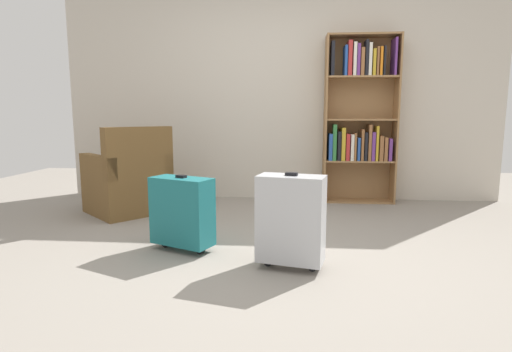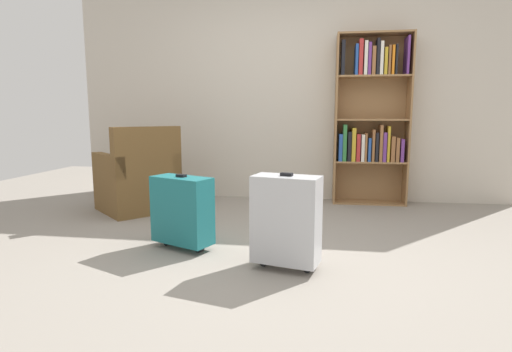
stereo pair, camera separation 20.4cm
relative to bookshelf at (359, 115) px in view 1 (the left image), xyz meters
The scene contains 7 objects.
ground_plane 2.34m from the bookshelf, 115.89° to the right, with size 9.10×9.10×0.00m, color gray.
back_wall 0.99m from the bookshelf, 168.48° to the left, with size 5.20×0.10×2.60m, color beige.
bookshelf is the anchor object (origin of this frame).
armchair 2.67m from the bookshelf, 162.75° to the right, with size 0.99×0.99×0.90m.
mug 2.25m from the bookshelf, 156.47° to the right, with size 0.12×0.08×0.10m.
suitcase_teal 2.57m from the bookshelf, 130.13° to the right, with size 0.51×0.38×0.57m.
suitcase_silver 2.42m from the bookshelf, 109.73° to the right, with size 0.47×0.31×0.64m.
Camera 1 is at (0.13, -2.85, 1.00)m, focal length 28.20 mm.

